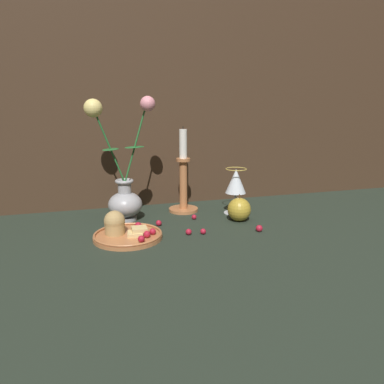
{
  "coord_description": "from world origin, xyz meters",
  "views": [
    {
      "loc": [
        -0.27,
        -1.01,
        0.36
      ],
      "look_at": [
        0.02,
        0.03,
        0.1
      ],
      "focal_mm": 35.0,
      "sensor_mm": 36.0,
      "label": 1
    }
  ],
  "objects_px": {
    "candlestick": "(183,183)",
    "apple_beside_vase": "(239,209)",
    "plate_with_pastries": "(125,231)",
    "wine_glass": "(236,183)",
    "vase": "(123,185)"
  },
  "relations": [
    {
      "from": "candlestick",
      "to": "apple_beside_vase",
      "type": "bearing_deg",
      "value": -47.9
    },
    {
      "from": "candlestick",
      "to": "apple_beside_vase",
      "type": "height_order",
      "value": "candlestick"
    },
    {
      "from": "candlestick",
      "to": "plate_with_pastries",
      "type": "bearing_deg",
      "value": -136.32
    },
    {
      "from": "plate_with_pastries",
      "to": "wine_glass",
      "type": "distance_m",
      "value": 0.41
    },
    {
      "from": "wine_glass",
      "to": "candlestick",
      "type": "xyz_separation_m",
      "value": [
        -0.16,
        0.07,
        -0.01
      ]
    },
    {
      "from": "apple_beside_vase",
      "to": "vase",
      "type": "bearing_deg",
      "value": 162.82
    },
    {
      "from": "vase",
      "to": "apple_beside_vase",
      "type": "bearing_deg",
      "value": -17.18
    },
    {
      "from": "plate_with_pastries",
      "to": "apple_beside_vase",
      "type": "relative_size",
      "value": 2.19
    },
    {
      "from": "vase",
      "to": "wine_glass",
      "type": "height_order",
      "value": "vase"
    },
    {
      "from": "candlestick",
      "to": "wine_glass",
      "type": "bearing_deg",
      "value": -24.31
    },
    {
      "from": "vase",
      "to": "wine_glass",
      "type": "bearing_deg",
      "value": -3.87
    },
    {
      "from": "vase",
      "to": "apple_beside_vase",
      "type": "height_order",
      "value": "vase"
    },
    {
      "from": "plate_with_pastries",
      "to": "candlestick",
      "type": "height_order",
      "value": "candlestick"
    },
    {
      "from": "wine_glass",
      "to": "apple_beside_vase",
      "type": "height_order",
      "value": "wine_glass"
    },
    {
      "from": "apple_beside_vase",
      "to": "candlestick",
      "type": "bearing_deg",
      "value": 132.1
    }
  ]
}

